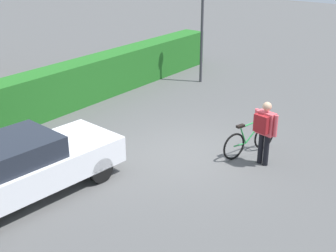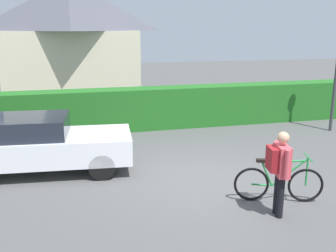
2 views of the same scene
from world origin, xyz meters
The scene contains 6 objects.
ground_plane centered at (0.00, 0.00, 0.00)m, with size 60.00×60.00×0.00m, color #4D4D4D.
hedge_row centered at (0.00, 5.03, 0.69)m, with size 15.54×0.90×1.39m, color #21631F.
parked_car_near centered at (-3.82, 1.59, 0.71)m, with size 4.50×2.02×1.36m.
bicycle centered at (0.97, -1.26, 0.39)m, with size 1.69×0.69×0.95m.
person_rider centered at (0.63, -1.79, 0.96)m, with size 0.41×0.64×1.60m.
street_lamp centered at (5.47, 3.17, 2.55)m, with size 0.28×0.28×3.90m.
Camera 1 is at (-8.74, -6.00, 5.17)m, focal length 49.24 mm.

